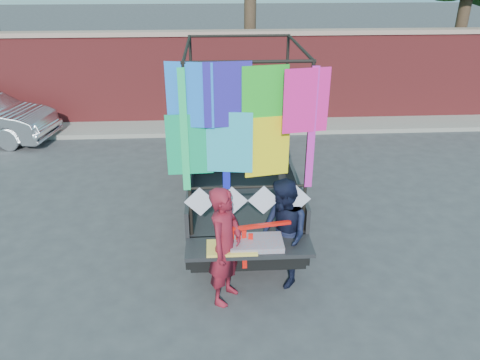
{
  "coord_description": "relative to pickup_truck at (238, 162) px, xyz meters",
  "views": [
    {
      "loc": [
        -0.14,
        -6.34,
        4.47
      ],
      "look_at": [
        0.22,
        -0.16,
        1.49
      ],
      "focal_mm": 35.0,
      "sensor_mm": 36.0,
      "label": 1
    }
  ],
  "objects": [
    {
      "name": "ground",
      "position": [
        -0.3,
        -2.03,
        -0.83
      ],
      "size": [
        90.0,
        90.0,
        0.0
      ],
      "primitive_type": "plane",
      "color": "#38383A",
      "rests_on": "ground"
    },
    {
      "name": "brick_wall",
      "position": [
        -0.3,
        4.97,
        0.49
      ],
      "size": [
        30.0,
        0.45,
        2.61
      ],
      "color": "maroon",
      "rests_on": "ground"
    },
    {
      "name": "curb",
      "position": [
        -0.3,
        4.27,
        -0.77
      ],
      "size": [
        30.0,
        1.2,
        0.12
      ],
      "primitive_type": "cube",
      "color": "gray",
      "rests_on": "ground"
    },
    {
      "name": "pickup_truck",
      "position": [
        0.0,
        0.0,
        0.0
      ],
      "size": [
        2.09,
        5.26,
        3.31
      ],
      "color": "black",
      "rests_on": "ground"
    },
    {
      "name": "woman",
      "position": [
        -0.34,
        -3.01,
        0.05
      ],
      "size": [
        0.67,
        0.77,
        1.77
      ],
      "primitive_type": "imported",
      "rotation": [
        0.0,
        0.0,
        1.1
      ],
      "color": "maroon",
      "rests_on": "ground"
    },
    {
      "name": "man",
      "position": [
        0.51,
        -2.67,
        0.0
      ],
      "size": [
        0.86,
        0.97,
        1.67
      ],
      "primitive_type": "imported",
      "rotation": [
        0.0,
        0.0,
        -1.25
      ],
      "color": "black",
      "rests_on": "ground"
    },
    {
      "name": "streamer_bundle",
      "position": [
        -0.03,
        -2.85,
        0.04
      ],
      "size": [
        1.03,
        0.22,
        0.71
      ],
      "color": "red",
      "rests_on": "ground"
    }
  ]
}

